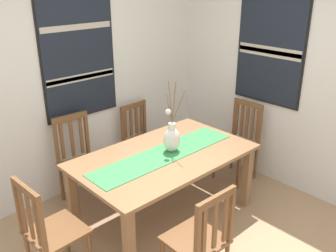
% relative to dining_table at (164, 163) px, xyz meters
% --- Properties ---
extents(wall_back, '(6.40, 0.12, 2.70)m').
position_rel_dining_table_xyz_m(wall_back, '(-0.30, 1.19, 0.72)').
color(wall_back, silver).
rests_on(wall_back, ground_plane).
extents(wall_side, '(0.12, 6.40, 2.70)m').
position_rel_dining_table_xyz_m(wall_side, '(1.56, -0.67, 0.72)').
color(wall_side, silver).
rests_on(wall_side, ground_plane).
extents(dining_table, '(1.75, 1.05, 0.73)m').
position_rel_dining_table_xyz_m(dining_table, '(0.00, 0.00, 0.00)').
color(dining_table, '#8E6642').
rests_on(dining_table, ground_plane).
extents(table_runner, '(1.61, 0.36, 0.01)m').
position_rel_dining_table_xyz_m(table_runner, '(0.00, 0.00, 0.10)').
color(table_runner, '#388447').
rests_on(table_runner, dining_table).
extents(centerpiece_vase, '(0.18, 0.26, 0.71)m').
position_rel_dining_table_xyz_m(centerpiece_vase, '(0.10, -0.00, 0.24)').
color(centerpiece_vase, silver).
rests_on(centerpiece_vase, dining_table).
extents(chair_0, '(0.43, 0.43, 0.94)m').
position_rel_dining_table_xyz_m(chair_0, '(-0.45, -0.90, -0.15)').
color(chair_0, brown).
rests_on(chair_0, ground_plane).
extents(chair_1, '(0.44, 0.44, 0.95)m').
position_rel_dining_table_xyz_m(chair_1, '(-1.25, -0.01, -0.14)').
color(chair_1, brown).
rests_on(chair_1, ground_plane).
extents(chair_2, '(0.44, 0.44, 0.98)m').
position_rel_dining_table_xyz_m(chair_2, '(-0.45, 0.88, -0.14)').
color(chair_2, brown).
rests_on(chair_2, ground_plane).
extents(chair_3, '(0.45, 0.45, 0.90)m').
position_rel_dining_table_xyz_m(chair_3, '(0.43, 0.89, -0.15)').
color(chair_3, brown).
rests_on(chair_3, ground_plane).
extents(chair_4, '(0.43, 0.43, 0.96)m').
position_rel_dining_table_xyz_m(chair_4, '(1.24, -0.01, -0.13)').
color(chair_4, brown).
rests_on(chair_4, ground_plane).
extents(painting_on_back_wall, '(0.88, 0.05, 1.37)m').
position_rel_dining_table_xyz_m(painting_on_back_wall, '(-0.20, 1.13, 0.93)').
color(painting_on_back_wall, black).
extents(painting_on_side_wall, '(0.05, 0.85, 1.28)m').
position_rel_dining_table_xyz_m(painting_on_side_wall, '(1.50, -0.14, 0.96)').
color(painting_on_side_wall, black).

